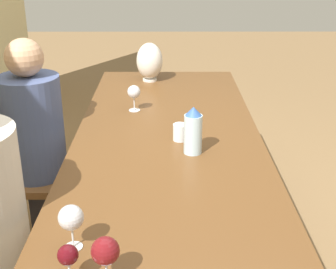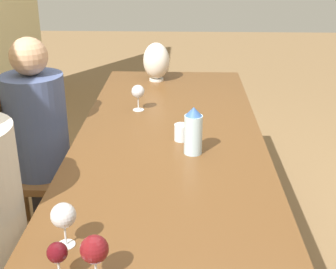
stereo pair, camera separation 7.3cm
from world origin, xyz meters
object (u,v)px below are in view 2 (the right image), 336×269
water_bottle (193,131)px  wine_glass_0 (94,250)px  wine_glass_3 (138,92)px  water_tumbler (181,132)px  person_far (41,139)px  chair_far (29,166)px  wine_glass_1 (57,254)px  vase (156,61)px  wine_glass_2 (63,216)px

water_bottle → wine_glass_0: (-0.87, 0.29, -0.01)m
water_bottle → wine_glass_3: water_bottle is taller
water_tumbler → wine_glass_0: bearing=166.7°
wine_glass_3 → person_far: bearing=112.6°
wine_glass_0 → chair_far: (1.22, 0.61, -0.36)m
water_tumbler → wine_glass_1: wine_glass_1 is taller
chair_far → water_tumbler: bearing=-103.8°
vase → water_bottle: bearing=-168.7°
wine_glass_3 → wine_glass_1: bearing=176.3°
wine_glass_0 → wine_glass_2: (0.15, 0.12, 0.01)m
water_tumbler → wine_glass_3: (0.43, 0.25, 0.07)m
water_bottle → wine_glass_3: 0.65m
wine_glass_2 → vase: bearing=-5.5°
person_far → water_tumbler: bearing=-105.3°
water_tumbler → wine_glass_2: size_ratio=0.54×
water_tumbler → person_far: (0.21, 0.77, -0.14)m
water_bottle → person_far: (0.36, 0.82, -0.21)m
water_tumbler → wine_glass_2: bearing=157.1°
water_bottle → person_far: size_ratio=0.19×
person_far → wine_glass_1: bearing=-161.0°
wine_glass_0 → wine_glass_3: wine_glass_3 is taller
water_bottle → chair_far: water_bottle is taller
chair_far → wine_glass_2: bearing=-155.6°
vase → person_far: (-0.82, 0.59, -0.23)m
wine_glass_2 → chair_far: wine_glass_2 is taller
water_bottle → wine_glass_3: (0.57, 0.30, -0.00)m
water_bottle → wine_glass_1: water_bottle is taller
water_tumbler → chair_far: 0.93m
vase → wine_glass_1: size_ratio=2.12×
vase → wine_glass_0: bearing=178.4°
wine_glass_3 → wine_glass_0: bearing=-179.6°
water_bottle → wine_glass_0: bearing=161.3°
wine_glass_2 → wine_glass_3: size_ratio=1.02×
water_bottle → wine_glass_3: size_ratio=1.50×
wine_glass_0 → chair_far: 1.41m
wine_glass_3 → chair_far: bearing=109.7°
wine_glass_0 → wine_glass_2: size_ratio=0.92×
water_bottle → chair_far: (0.36, 0.90, -0.37)m
wine_glass_2 → wine_glass_0: bearing=-140.6°
water_tumbler → vase: vase is taller
water_tumbler → vase: bearing=10.0°
water_tumbler → water_bottle: bearing=-159.9°
water_bottle → wine_glass_0: 0.92m
wine_glass_3 → water_tumbler: bearing=-149.4°
wine_glass_0 → person_far: size_ratio=0.12×
water_bottle → wine_glass_0: size_ratio=1.59×
wine_glass_0 → wine_glass_1: 0.11m
wine_glass_3 → person_far: 0.60m
wine_glass_2 → chair_far: (1.07, 0.49, -0.37)m
water_bottle → person_far: bearing=66.6°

